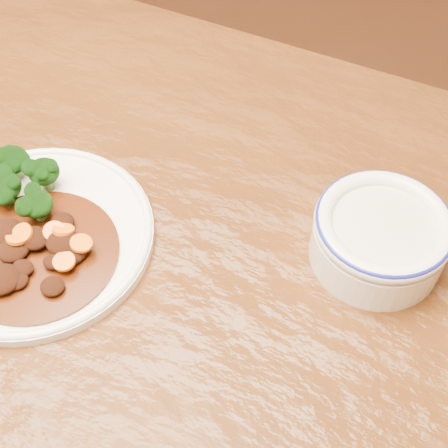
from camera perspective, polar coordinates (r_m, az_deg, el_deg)
The scene contains 5 objects.
dining_table at distance 0.77m, azimuth -17.46°, elevation -5.10°, with size 1.54×0.97×0.75m.
dinner_plate at distance 0.69m, azimuth -16.95°, elevation -1.01°, with size 0.25×0.25×0.02m.
broccoli_florets at distance 0.71m, azimuth -18.66°, elevation 3.89°, with size 0.12×0.07×0.04m.
mince_stew at distance 0.66m, azimuth -17.30°, elevation -2.35°, with size 0.17×0.17×0.03m.
dip_bowl at distance 0.65m, azimuth 14.08°, elevation -1.05°, with size 0.14×0.14×0.06m.
Camera 1 is at (0.39, -0.24, 1.28)m, focal length 50.00 mm.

